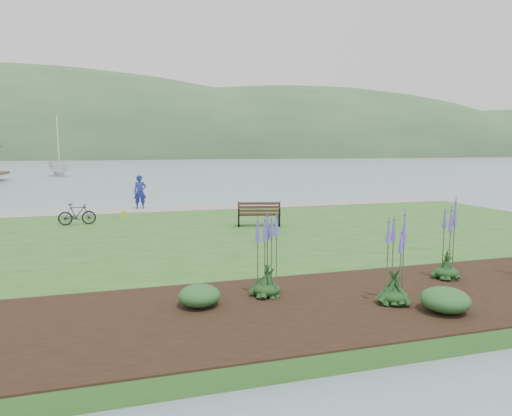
% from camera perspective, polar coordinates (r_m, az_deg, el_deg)
% --- Properties ---
extents(ground, '(600.00, 600.00, 0.00)m').
position_cam_1_polar(ground, '(19.05, -7.63, -3.93)').
color(ground, slate).
rests_on(ground, ground).
extents(lawn, '(34.00, 20.00, 0.40)m').
position_cam_1_polar(lawn, '(17.08, -6.60, -4.56)').
color(lawn, '#2B5D20').
rests_on(lawn, ground).
extents(shoreline_path, '(34.00, 2.20, 0.03)m').
position_cam_1_polar(shoreline_path, '(25.74, -10.01, -0.08)').
color(shoreline_path, gray).
rests_on(shoreline_path, lawn).
extents(garden_bed, '(24.00, 4.40, 0.04)m').
position_cam_1_polar(garden_bed, '(10.95, 16.89, -10.52)').
color(garden_bed, black).
rests_on(garden_bed, lawn).
extents(far_hillside, '(580.00, 80.00, 38.00)m').
position_cam_1_polar(far_hillside, '(189.88, -9.59, 6.22)').
color(far_hillside, '#315630').
rests_on(far_hillside, ground).
extents(park_bench, '(1.92, 1.14, 1.12)m').
position_cam_1_polar(park_bench, '(19.63, 0.37, -0.70)').
color(park_bench, black).
rests_on(park_bench, lawn).
extents(person, '(0.84, 0.60, 2.21)m').
position_cam_1_polar(person, '(26.02, -14.30, 2.30)').
color(person, navy).
rests_on(person, lawn).
extents(bicycle_b, '(0.51, 1.59, 0.95)m').
position_cam_1_polar(bicycle_b, '(21.49, -21.47, -0.73)').
color(bicycle_b, black).
rests_on(bicycle_b, lawn).
extents(sailboat, '(13.02, 13.12, 26.15)m').
position_cam_1_polar(sailboat, '(67.89, -23.30, 3.69)').
color(sailboat, silver).
rests_on(sailboat, ground).
extents(pannier, '(0.20, 0.31, 0.32)m').
position_cam_1_polar(pannier, '(23.31, -16.23, -0.68)').
color(pannier, gold).
rests_on(pannier, lawn).
extents(echium_0, '(0.62, 0.62, 2.18)m').
position_cam_1_polar(echium_0, '(10.19, 17.02, -6.58)').
color(echium_0, '#123313').
rests_on(echium_0, garden_bed).
extents(echium_1, '(0.62, 0.62, 2.28)m').
position_cam_1_polar(echium_1, '(12.58, 22.83, -4.27)').
color(echium_1, '#123313').
rests_on(echium_1, garden_bed).
extents(echium_4, '(0.62, 0.62, 2.30)m').
position_cam_1_polar(echium_4, '(10.21, 1.38, -5.61)').
color(echium_4, '#123313').
rests_on(echium_4, garden_bed).
extents(shrub_0, '(0.89, 0.89, 0.45)m').
position_cam_1_polar(shrub_0, '(9.85, -7.09, -10.81)').
color(shrub_0, '#1E4C21').
rests_on(shrub_0, garden_bed).
extents(shrub_1, '(0.98, 0.98, 0.49)m').
position_cam_1_polar(shrub_1, '(10.20, 22.58, -10.55)').
color(shrub_1, '#1E4C21').
rests_on(shrub_1, garden_bed).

